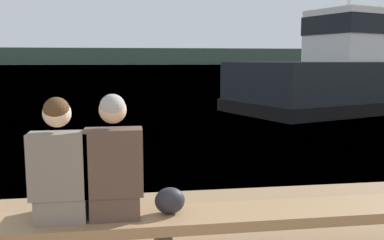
% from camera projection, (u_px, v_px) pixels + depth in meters
% --- Properties ---
extents(water_surface, '(240.00, 240.00, 0.00)m').
position_uv_depth(water_surface, '(128.00, 66.00, 122.94)').
color(water_surface, '#386084').
rests_on(water_surface, ground).
extents(far_shoreline, '(600.00, 12.00, 6.46)m').
position_uv_depth(far_shoreline, '(127.00, 56.00, 177.21)').
color(far_shoreline, '#384233').
rests_on(far_shoreline, ground).
extents(bench_main, '(7.98, 0.49, 0.43)m').
position_uv_depth(bench_main, '(162.00, 223.00, 3.49)').
color(bench_main, '#8E6B47').
rests_on(bench_main, ground).
extents(person_left, '(0.45, 0.43, 0.98)m').
position_uv_depth(person_left, '(60.00, 169.00, 3.32)').
color(person_left, '#70665B').
rests_on(person_left, bench_main).
extents(person_right, '(0.45, 0.43, 1.00)m').
position_uv_depth(person_right, '(114.00, 166.00, 3.38)').
color(person_right, '#4C382D').
rests_on(person_right, bench_main).
extents(shopping_bag, '(0.25, 0.18, 0.22)m').
position_uv_depth(shopping_bag, '(170.00, 201.00, 3.50)').
color(shopping_bag, '#232328').
rests_on(shopping_bag, bench_main).
extents(tugboat_red, '(8.57, 6.08, 5.83)m').
position_uv_depth(tugboat_red, '(345.00, 78.00, 14.52)').
color(tugboat_red, black).
rests_on(tugboat_red, water_surface).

